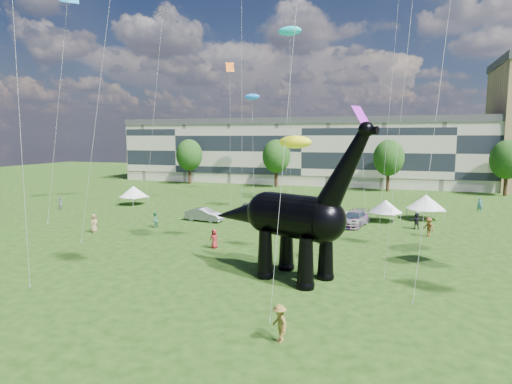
% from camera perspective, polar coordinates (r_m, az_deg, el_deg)
% --- Properties ---
extents(ground, '(220.00, 220.00, 0.00)m').
position_cam_1_polar(ground, '(27.25, -2.95, -12.66)').
color(ground, '#16330C').
rests_on(ground, ground).
extents(terrace_row, '(78.00, 11.00, 12.00)m').
position_cam_1_polar(terrace_row, '(87.66, 6.84, 5.10)').
color(terrace_row, beige).
rests_on(terrace_row, ground).
extents(tree_far_left, '(5.20, 5.20, 9.44)m').
position_cam_1_polar(tree_far_left, '(86.38, -8.90, 5.23)').
color(tree_far_left, '#382314').
rests_on(tree_far_left, ground).
extents(tree_mid_left, '(5.20, 5.20, 9.44)m').
position_cam_1_polar(tree_mid_left, '(79.82, 2.73, 5.14)').
color(tree_mid_left, '#382314').
rests_on(tree_mid_left, ground).
extents(tree_mid_right, '(5.20, 5.20, 9.44)m').
position_cam_1_polar(tree_mid_right, '(76.94, 17.29, 4.74)').
color(tree_mid_right, '#382314').
rests_on(tree_mid_right, ground).
extents(tree_far_right, '(5.20, 5.20, 9.44)m').
position_cam_1_polar(tree_far_right, '(78.72, 30.53, 4.11)').
color(tree_far_right, '#382314').
rests_on(tree_far_right, ground).
extents(dinosaur_sculpture, '(12.63, 6.66, 10.58)m').
position_cam_1_polar(dinosaur_sculpture, '(28.41, 4.38, -3.48)').
color(dinosaur_sculpture, black).
rests_on(dinosaur_sculpture, ground).
extents(car_silver, '(3.27, 4.17, 1.33)m').
position_cam_1_polar(car_silver, '(52.61, -0.92, -2.14)').
color(car_silver, '#BCBBC0').
rests_on(car_silver, ground).
extents(car_grey, '(4.55, 2.08, 1.45)m').
position_cam_1_polar(car_grey, '(48.07, -6.90, -3.02)').
color(car_grey, gray).
rests_on(car_grey, ground).
extents(car_white, '(6.10, 2.98, 1.67)m').
position_cam_1_polar(car_white, '(47.75, 10.14, -3.02)').
color(car_white, white).
rests_on(car_white, ground).
extents(car_dark, '(3.14, 5.60, 1.53)m').
position_cam_1_polar(car_dark, '(46.36, 12.95, -3.49)').
color(car_dark, '#595960').
rests_on(car_dark, ground).
extents(gazebo_near, '(4.41, 4.41, 2.45)m').
position_cam_1_polar(gazebo_near, '(49.46, 16.89, -1.82)').
color(gazebo_near, white).
rests_on(gazebo_near, ground).
extents(gazebo_far, '(5.26, 5.26, 2.87)m').
position_cam_1_polar(gazebo_far, '(52.12, 21.71, -1.25)').
color(gazebo_far, white).
rests_on(gazebo_far, ground).
extents(gazebo_left, '(4.56, 4.56, 2.63)m').
position_cam_1_polar(gazebo_left, '(61.53, -16.02, 0.07)').
color(gazebo_left, white).
rests_on(gazebo_left, ground).
extents(visitors, '(52.13, 41.83, 1.87)m').
position_cam_1_polar(visitors, '(40.99, 3.72, -4.57)').
color(visitors, brown).
rests_on(visitors, ground).
extents(kites, '(61.08, 51.13, 30.70)m').
position_cam_1_polar(kites, '(52.57, -1.59, 22.21)').
color(kites, red).
rests_on(kites, ground).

